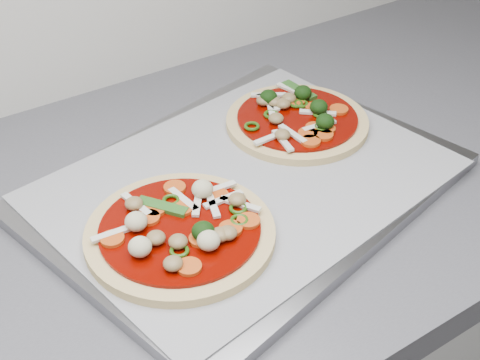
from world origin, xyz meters
TOP-DOWN VIEW (x-y plane):
  - countertop at (0.00, 1.30)m, footprint 3.60×0.60m
  - baking_tray at (0.01, 1.28)m, footprint 0.54×0.45m
  - parchment at (0.01, 1.28)m, footprint 0.50×0.40m
  - pizza_left at (-0.10, 1.23)m, footprint 0.23×0.23m
  - pizza_right at (0.14, 1.34)m, footprint 0.25×0.25m

SIDE VIEW (x-z plane):
  - countertop at x=0.00m, z-range 0.86..0.90m
  - baking_tray at x=0.01m, z-range 0.90..0.92m
  - parchment at x=0.01m, z-range 0.92..0.92m
  - pizza_right at x=0.14m, z-range 0.91..0.94m
  - pizza_left at x=-0.10m, z-range 0.91..0.94m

